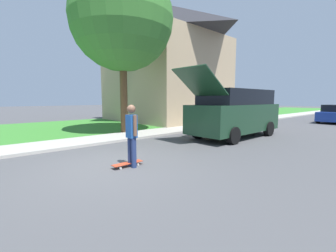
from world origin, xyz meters
name	(u,v)px	position (x,y,z in m)	size (l,w,h in m)	color
ground_plane	(112,165)	(0.00, 0.00, 0.00)	(120.00, 120.00, 0.00)	#49494C
lawn	(135,123)	(-8.00, 6.00, 0.04)	(10.00, 80.00, 0.08)	#387F2D
sidewalk	(178,129)	(-3.60, 6.00, 0.05)	(1.80, 80.00, 0.10)	#ADA89E
house	(165,61)	(-8.47, 9.30, 4.75)	(9.06, 7.85, 8.95)	tan
lawn_tree_near	(122,19)	(-4.50, 3.08, 5.51)	(4.89, 4.89, 7.89)	brown
suv_parked	(235,112)	(-0.27, 6.36, 1.15)	(2.02, 5.66, 2.88)	#193823
skateboarder	(132,133)	(0.49, 0.31, 0.88)	(0.41, 0.21, 1.60)	navy
skateboard	(128,163)	(0.39, 0.23, 0.08)	(0.23, 0.84, 0.10)	#B73D23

